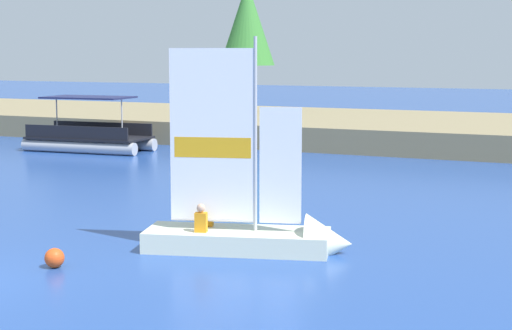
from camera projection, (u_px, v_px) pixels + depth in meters
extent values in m
cube|color=#897A56|center=(372.00, 129.00, 44.49)|extent=(80.00, 13.86, 1.19)
cylinder|color=brown|center=(247.00, 89.00, 48.78)|extent=(0.40, 0.40, 2.78)
cone|color=#387F33|center=(247.00, 23.00, 48.26)|extent=(3.26, 3.26, 4.90)
cube|color=brown|center=(113.00, 142.00, 41.30)|extent=(1.58, 4.41, 0.46)
cube|color=silver|center=(237.00, 240.00, 19.52)|extent=(4.61, 2.66, 0.49)
cone|color=silver|center=(329.00, 243.00, 19.19)|extent=(1.42, 1.62, 1.37)
cylinder|color=#B7B7BC|center=(255.00, 135.00, 19.11)|extent=(0.08, 0.08, 4.56)
cube|color=white|center=(212.00, 135.00, 19.27)|extent=(1.98, 0.59, 4.04)
cube|color=orange|center=(213.00, 147.00, 19.31)|extent=(1.78, 0.54, 0.49)
cube|color=white|center=(280.00, 166.00, 19.12)|extent=(0.96, 0.30, 2.74)
cylinder|color=#B7B7BC|center=(213.00, 220.00, 19.54)|extent=(1.98, 0.62, 0.06)
cube|color=orange|center=(201.00, 222.00, 19.25)|extent=(0.32, 0.27, 0.46)
sphere|color=tan|center=(201.00, 208.00, 19.20)|extent=(0.20, 0.20, 0.20)
cube|color=orange|center=(207.00, 215.00, 19.90)|extent=(0.32, 0.27, 0.57)
sphere|color=tan|center=(207.00, 199.00, 19.84)|extent=(0.20, 0.20, 0.20)
cylinder|color=#B2B2B7|center=(100.00, 143.00, 40.36)|extent=(6.00, 1.09, 0.60)
cylinder|color=#B2B2B7|center=(78.00, 147.00, 38.51)|extent=(6.00, 1.09, 0.60)
cube|color=black|center=(89.00, 138.00, 39.39)|extent=(5.93, 3.06, 0.10)
cube|color=black|center=(102.00, 128.00, 40.45)|extent=(5.49, 0.55, 0.60)
cube|color=black|center=(76.00, 132.00, 38.23)|extent=(5.49, 0.55, 0.60)
cylinder|color=#B2B2B7|center=(122.00, 118.00, 38.65)|extent=(0.06, 0.06, 1.84)
cylinder|color=#B2B2B7|center=(57.00, 116.00, 39.86)|extent=(0.06, 0.06, 1.84)
cube|color=#1E234C|center=(88.00, 97.00, 39.13)|extent=(4.24, 2.66, 0.08)
sphere|color=#E54C19|center=(54.00, 258.00, 17.92)|extent=(0.44, 0.44, 0.44)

